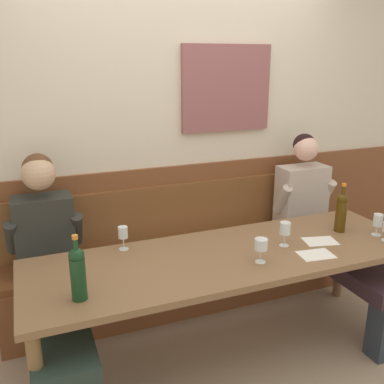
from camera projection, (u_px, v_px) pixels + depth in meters
name	position (u px, v px, depth m)	size (l,w,h in m)	color
ground_plane	(237.00, 368.00, 2.75)	(6.80, 6.80, 0.02)	tan
room_wall_back	(177.00, 123.00, 3.31)	(6.80, 0.12, 2.80)	beige
wood_wainscot_panel	(180.00, 230.00, 3.51)	(6.80, 0.03, 1.08)	brown
wall_bench	(189.00, 270.00, 3.40)	(2.78, 0.42, 0.94)	brown
dining_table	(229.00, 264.00, 2.68)	(2.48, 0.79, 0.72)	brown
person_right_seat	(50.00, 270.00, 2.62)	(0.48, 1.25, 1.30)	#352433
person_center_right_seat	(326.00, 227.00, 3.34)	(0.51, 1.24, 1.30)	#2B3340
wine_bottle_amber_mid	(341.00, 211.00, 2.97)	(0.08, 0.08, 0.34)	#452E09
wine_bottle_clear_water	(78.00, 272.00, 2.12)	(0.08, 0.08, 0.34)	#14371B
wine_glass_right_end	(378.00, 221.00, 2.92)	(0.06, 0.06, 0.15)	silver
wine_glass_by_bottle	(261.00, 246.00, 2.52)	(0.08, 0.08, 0.15)	silver
wine_glass_center_rear	(123.00, 234.00, 2.70)	(0.06, 0.06, 0.15)	silver
wine_glass_mid_left	(285.00, 230.00, 2.75)	(0.07, 0.07, 0.16)	silver
tasting_sheet_left_guest	(316.00, 255.00, 2.65)	(0.21, 0.15, 0.00)	white
tasting_sheet_right_guest	(320.00, 241.00, 2.84)	(0.21, 0.15, 0.00)	white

